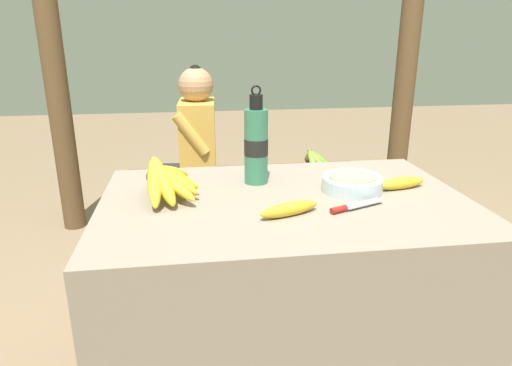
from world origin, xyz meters
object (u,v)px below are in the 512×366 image
(banana_bunch_ripe, at_px, (165,178))
(support_post_far, at_px, (408,53))
(water_bottle, at_px, (256,145))
(serving_bowl, at_px, (352,182))
(loose_banana_front, at_px, (289,209))
(wooden_bench, at_px, (246,183))
(support_post_near, at_px, (52,55))
(banana_bunch_green, at_px, (314,159))
(knife, at_px, (349,207))
(loose_banana_side, at_px, (401,183))
(seated_vendor, at_px, (190,143))

(banana_bunch_ripe, distance_m, support_post_far, 2.18)
(banana_bunch_ripe, xyz_separation_m, water_bottle, (0.31, 0.12, 0.07))
(support_post_far, bearing_deg, serving_bowl, -120.32)
(serving_bowl, relative_size, loose_banana_front, 1.03)
(water_bottle, height_order, wooden_bench, water_bottle)
(serving_bowl, xyz_separation_m, support_post_near, (-1.33, 1.55, 0.35))
(serving_bowl, height_order, support_post_near, support_post_near)
(wooden_bench, relative_size, banana_bunch_green, 5.13)
(loose_banana_front, relative_size, banana_bunch_green, 0.70)
(knife, height_order, wooden_bench, knife)
(loose_banana_side, relative_size, banana_bunch_green, 0.67)
(water_bottle, xyz_separation_m, support_post_far, (1.21, 1.41, 0.24))
(knife, distance_m, support_post_near, 2.16)
(loose_banana_front, xyz_separation_m, knife, (0.19, 0.02, -0.01))
(knife, height_order, seated_vendor, seated_vendor)
(banana_bunch_green, distance_m, support_post_near, 1.70)
(serving_bowl, relative_size, water_bottle, 0.59)
(loose_banana_side, height_order, wooden_bench, loose_banana_side)
(knife, relative_size, wooden_bench, 0.13)
(loose_banana_side, height_order, support_post_far, support_post_far)
(wooden_bench, bearing_deg, seated_vendor, -174.90)
(support_post_near, bearing_deg, knife, -53.55)
(banana_bunch_ripe, xyz_separation_m, seated_vendor, (0.08, 1.22, -0.18))
(support_post_near, relative_size, support_post_far, 1.00)
(loose_banana_front, relative_size, knife, 1.05)
(wooden_bench, distance_m, seated_vendor, 0.43)
(banana_bunch_ripe, bearing_deg, knife, -18.70)
(loose_banana_front, relative_size, support_post_far, 0.09)
(support_post_near, bearing_deg, banana_bunch_ripe, -65.06)
(seated_vendor, distance_m, support_post_far, 1.56)
(banana_bunch_ripe, distance_m, loose_banana_front, 0.42)
(water_bottle, height_order, loose_banana_front, water_bottle)
(loose_banana_side, xyz_separation_m, banana_bunch_green, (0.05, 1.28, -0.27))
(banana_bunch_green, height_order, support_post_far, support_post_far)
(loose_banana_side, distance_m, wooden_bench, 1.39)
(banana_bunch_ripe, xyz_separation_m, serving_bowl, (0.62, -0.02, -0.04))
(serving_bowl, distance_m, support_post_near, 2.07)
(banana_bunch_ripe, relative_size, banana_bunch_green, 1.10)
(wooden_bench, bearing_deg, banana_bunch_ripe, -108.12)
(serving_bowl, relative_size, wooden_bench, 0.14)
(knife, xyz_separation_m, support_post_near, (-1.26, 1.71, 0.37))
(banana_bunch_ripe, bearing_deg, seated_vendor, 86.25)
(banana_bunch_ripe, bearing_deg, wooden_bench, 71.88)
(loose_banana_front, relative_size, support_post_near, 0.09)
(water_bottle, xyz_separation_m, support_post_near, (-1.02, 1.41, 0.24))
(loose_banana_front, height_order, banana_bunch_green, loose_banana_front)
(serving_bowl, height_order, knife, serving_bowl)
(knife, bearing_deg, loose_banana_side, 12.34)
(seated_vendor, bearing_deg, banana_bunch_ripe, 89.53)
(loose_banana_side, bearing_deg, wooden_bench, 106.88)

